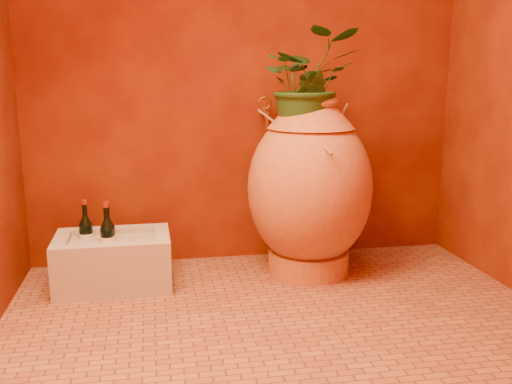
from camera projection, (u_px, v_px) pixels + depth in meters
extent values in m
plane|color=#975931|center=(284.00, 326.00, 2.51)|extent=(2.50, 2.50, 0.00)
cube|color=#521004|center=(246.00, 44.00, 3.21)|extent=(2.50, 0.02, 2.50)
cylinder|color=#C57137|center=(308.00, 261.00, 3.18)|extent=(0.58, 0.58, 0.13)
ellipsoid|color=#C57137|center=(310.00, 189.00, 3.09)|extent=(0.89, 0.89, 0.85)
cone|color=#C57137|center=(311.00, 116.00, 3.01)|extent=(0.61, 0.61, 0.13)
torus|color=#C57137|center=(311.00, 102.00, 2.99)|extent=(0.38, 0.38, 0.05)
cylinder|color=olive|center=(298.00, 140.00, 2.97)|extent=(0.37, 0.37, 0.30)
cylinder|color=olive|center=(313.00, 134.00, 2.91)|extent=(0.06, 0.46, 0.16)
cylinder|color=olive|center=(334.00, 129.00, 2.96)|extent=(0.25, 0.27, 0.25)
cube|color=#B9B49A|center=(114.00, 263.00, 2.96)|extent=(0.58, 0.40, 0.24)
cube|color=#B9B49A|center=(114.00, 230.00, 3.09)|extent=(0.58, 0.08, 0.03)
cube|color=#B9B49A|center=(110.00, 247.00, 2.78)|extent=(0.58, 0.08, 0.03)
cube|color=#B9B49A|center=(61.00, 241.00, 2.89)|extent=(0.08, 0.24, 0.03)
cube|color=#B9B49A|center=(162.00, 236.00, 2.98)|extent=(0.08, 0.24, 0.03)
cylinder|color=black|center=(87.00, 240.00, 2.99)|extent=(0.07, 0.07, 0.17)
cone|color=black|center=(85.00, 220.00, 2.97)|extent=(0.07, 0.07, 0.05)
cylinder|color=black|center=(85.00, 210.00, 2.96)|extent=(0.02, 0.02, 0.06)
cylinder|color=#9C260E|center=(84.00, 202.00, 2.95)|extent=(0.03, 0.03, 0.02)
cylinder|color=silver|center=(87.00, 240.00, 2.99)|extent=(0.07, 0.07, 0.07)
cylinder|color=black|center=(109.00, 242.00, 2.95)|extent=(0.07, 0.07, 0.17)
cone|color=black|center=(108.00, 222.00, 2.93)|extent=(0.07, 0.07, 0.05)
cylinder|color=black|center=(107.00, 211.00, 2.92)|extent=(0.02, 0.02, 0.07)
cylinder|color=#9C260E|center=(107.00, 203.00, 2.91)|extent=(0.03, 0.03, 0.02)
cylinder|color=silver|center=(109.00, 242.00, 2.95)|extent=(0.07, 0.07, 0.07)
cylinder|color=black|center=(108.00, 243.00, 2.94)|extent=(0.07, 0.07, 0.16)
cone|color=black|center=(107.00, 224.00, 2.91)|extent=(0.07, 0.07, 0.05)
cylinder|color=black|center=(106.00, 213.00, 2.90)|extent=(0.02, 0.02, 0.06)
cylinder|color=#9C260E|center=(106.00, 205.00, 2.89)|extent=(0.03, 0.03, 0.02)
cylinder|color=silver|center=(108.00, 243.00, 2.94)|extent=(0.07, 0.07, 0.07)
cylinder|color=#A36E25|center=(264.00, 113.00, 3.24)|extent=(0.03, 0.15, 0.03)
cylinder|color=#A36E25|center=(267.00, 122.00, 3.17)|extent=(0.02, 0.02, 0.09)
torus|color=#A36E25|center=(264.00, 103.00, 3.23)|extent=(0.08, 0.01, 0.08)
cylinder|color=#A36E25|center=(264.00, 108.00, 3.23)|extent=(0.01, 0.01, 0.05)
imported|color=#1E4719|center=(308.00, 83.00, 2.98)|extent=(0.51, 0.45, 0.56)
imported|color=#1E4719|center=(306.00, 107.00, 2.93)|extent=(0.25, 0.23, 0.37)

